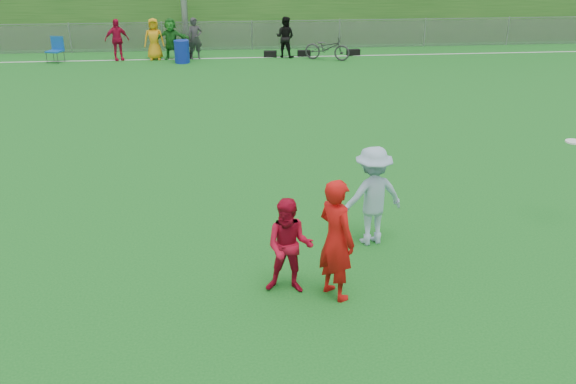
{
  "coord_description": "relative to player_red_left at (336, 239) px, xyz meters",
  "views": [
    {
      "loc": [
        -1.32,
        -9.44,
        5.18
      ],
      "look_at": [
        -0.32,
        0.5,
        1.04
      ],
      "focal_mm": 40.0,
      "sensor_mm": 36.0,
      "label": 1
    }
  ],
  "objects": [
    {
      "name": "recycling_bin",
      "position": [
        -3.22,
        18.34,
        -0.49
      ],
      "size": [
        0.63,
        0.63,
        0.91
      ],
      "primitive_type": "cylinder",
      "rotation": [
        0.0,
        0.0,
        -0.05
      ],
      "color": "#0E26A0",
      "rests_on": "ground"
    },
    {
      "name": "fence",
      "position": [
        -0.22,
        21.14,
        -0.29
      ],
      "size": [
        58.0,
        0.06,
        1.3
      ],
      "color": "gray",
      "rests_on": "ground"
    },
    {
      "name": "player_red_center",
      "position": [
        -0.67,
        0.19,
        -0.18
      ],
      "size": [
        0.84,
        0.72,
        1.52
      ],
      "primitive_type": "imported",
      "rotation": [
        0.0,
        0.0,
        -0.21
      ],
      "color": "#AB0B25",
      "rests_on": "ground"
    },
    {
      "name": "player_red_left",
      "position": [
        0.0,
        0.0,
        0.0
      ],
      "size": [
        0.74,
        0.82,
        1.88
      ],
      "primitive_type": "imported",
      "rotation": [
        0.0,
        0.0,
        2.12
      ],
      "color": "red",
      "rests_on": "ground"
    },
    {
      "name": "camp_chair",
      "position": [
        -8.4,
        18.95,
        -0.64
      ],
      "size": [
        0.73,
        0.73,
        1.02
      ],
      "rotation": [
        0.0,
        0.0,
        -0.34
      ],
      "color": "#0F4AA3",
      "rests_on": "ground"
    },
    {
      "name": "ground",
      "position": [
        -0.22,
        1.14,
        -0.94
      ],
      "size": [
        120.0,
        120.0,
        0.0
      ],
      "primitive_type": "plane",
      "color": "#135C1B",
      "rests_on": "ground"
    },
    {
      "name": "player_blue",
      "position": [
        0.92,
        1.69,
        -0.06
      ],
      "size": [
        1.27,
        0.91,
        1.77
      ],
      "primitive_type": "imported",
      "rotation": [
        0.0,
        0.0,
        3.38
      ],
      "color": "#94B5CD",
      "rests_on": "ground"
    },
    {
      "name": "sideline_far",
      "position": [
        -0.22,
        19.14,
        -0.94
      ],
      "size": [
        60.0,
        0.1,
        0.01
      ],
      "primitive_type": "cube",
      "color": "white",
      "rests_on": "ground"
    },
    {
      "name": "gear_bags",
      "position": [
        0.82,
        19.24,
        -0.81
      ],
      "size": [
        7.8,
        0.35,
        0.26
      ],
      "color": "black",
      "rests_on": "ground"
    },
    {
      "name": "frisbee",
      "position": [
        4.7,
        2.16,
        0.65
      ],
      "size": [
        0.31,
        0.31,
        0.03
      ],
      "color": "white",
      "rests_on": "ground"
    },
    {
      "name": "bicycle",
      "position": [
        2.78,
        18.34,
        -0.44
      ],
      "size": [
        2.02,
        1.38,
        1.01
      ],
      "primitive_type": "imported",
      "rotation": [
        0.0,
        0.0,
        1.16
      ],
      "color": "#2B2B2D",
      "rests_on": "ground"
    },
    {
      "name": "spectator_row",
      "position": [
        -3.05,
        19.14,
        -0.09
      ],
      "size": [
        8.05,
        0.95,
        1.69
      ],
      "color": "#B90C36",
      "rests_on": "ground"
    }
  ]
}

